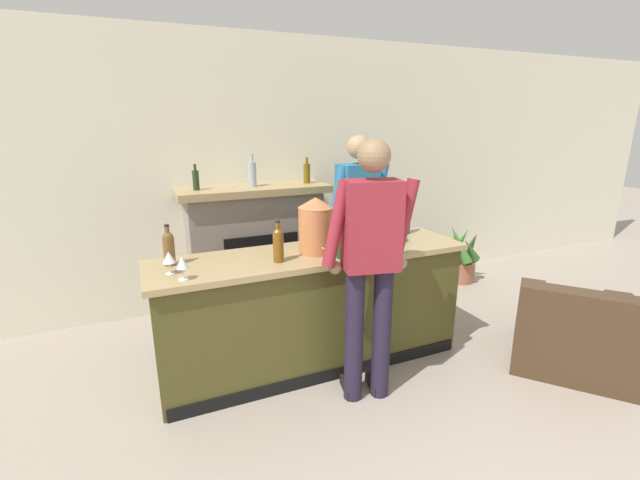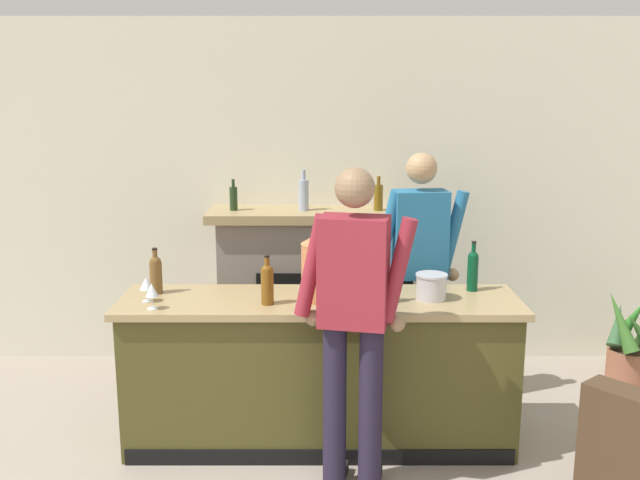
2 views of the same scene
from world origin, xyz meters
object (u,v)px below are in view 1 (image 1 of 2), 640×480
(armchair_black, at_px, (573,338))
(wine_bottle_burgundy_dark, at_px, (341,239))
(fireplace_stone, at_px, (256,248))
(person_bartender, at_px, (357,222))
(copper_dispenser, at_px, (316,225))
(wine_bottle_chardonnay_pale, at_px, (278,243))
(wine_glass_front_left, at_px, (169,258))
(wine_bottle_merlot_tall, at_px, (407,218))
(wine_bottle_riesling_slim, at_px, (169,247))
(wine_glass_back_row, at_px, (182,263))
(ice_bucket_steel, at_px, (390,233))
(potted_plant_corner, at_px, (462,258))
(person_customer, at_px, (370,263))
(wine_bottle_cabernet_heavy, at_px, (363,233))

(armchair_black, height_order, wine_bottle_burgundy_dark, wine_bottle_burgundy_dark)
(fireplace_stone, height_order, person_bartender, person_bartender)
(fireplace_stone, distance_m, copper_dispenser, 1.37)
(wine_bottle_chardonnay_pale, distance_m, wine_glass_front_left, 0.73)
(wine_bottle_merlot_tall, bearing_deg, armchair_black, -48.89)
(wine_bottle_riesling_slim, bearing_deg, wine_glass_back_row, -81.28)
(person_bartender, relative_size, wine_bottle_chardonnay_pale, 5.98)
(wine_glass_back_row, bearing_deg, person_bartender, 24.89)
(ice_bucket_steel, height_order, wine_bottle_burgundy_dark, wine_bottle_burgundy_dark)
(wine_bottle_chardonnay_pale, distance_m, wine_bottle_burgundy_dark, 0.46)
(wine_bottle_riesling_slim, relative_size, wine_bottle_burgundy_dark, 0.89)
(copper_dispenser, distance_m, wine_bottle_chardonnay_pale, 0.35)
(wine_bottle_burgundy_dark, bearing_deg, wine_glass_back_row, 179.99)
(armchair_black, xyz_separation_m, wine_bottle_burgundy_dark, (-1.75, 0.66, 0.85))
(ice_bucket_steel, relative_size, wine_glass_back_row, 1.25)
(potted_plant_corner, distance_m, ice_bucket_steel, 2.09)
(armchair_black, distance_m, person_customer, 1.90)
(ice_bucket_steel, height_order, wine_glass_front_left, ice_bucket_steel)
(armchair_black, height_order, copper_dispenser, copper_dispenser)
(fireplace_stone, bearing_deg, wine_bottle_merlot_tall, -44.68)
(wine_bottle_riesling_slim, bearing_deg, wine_bottle_chardonnay_pale, -18.00)
(wine_bottle_riesling_slim, height_order, wine_bottle_cabernet_heavy, same)
(person_bartender, height_order, wine_glass_front_left, person_bartender)
(fireplace_stone, relative_size, wine_glass_front_left, 10.57)
(wine_bottle_riesling_slim, height_order, wine_bottle_merlot_tall, wine_bottle_merlot_tall)
(armchair_black, bearing_deg, copper_dispenser, 155.30)
(fireplace_stone, distance_m, wine_glass_back_row, 1.74)
(wine_bottle_burgundy_dark, bearing_deg, wine_bottle_chardonnay_pale, 167.63)
(potted_plant_corner, bearing_deg, wine_bottle_merlot_tall, -150.57)
(wine_bottle_riesling_slim, bearing_deg, wine_glass_front_left, -95.06)
(potted_plant_corner, bearing_deg, wine_bottle_burgundy_dark, -152.21)
(fireplace_stone, bearing_deg, armchair_black, -46.69)
(wine_bottle_burgundy_dark, bearing_deg, wine_bottle_merlot_tall, 24.93)
(wine_glass_front_left, bearing_deg, copper_dispenser, 2.71)
(copper_dispenser, distance_m, wine_bottle_cabernet_heavy, 0.38)
(armchair_black, xyz_separation_m, wine_bottle_riesling_slim, (-2.91, 0.99, 0.83))
(person_customer, relative_size, copper_dispenser, 4.28)
(person_customer, bearing_deg, wine_bottle_merlot_tall, 42.76)
(person_bartender, height_order, wine_glass_back_row, person_bartender)
(fireplace_stone, xyz_separation_m, wine_glass_back_row, (-0.86, -1.46, 0.41))
(wine_bottle_cabernet_heavy, relative_size, wine_bottle_chardonnay_pale, 0.97)
(person_customer, distance_m, wine_glass_front_left, 1.32)
(potted_plant_corner, bearing_deg, armchair_black, -104.84)
(armchair_black, relative_size, wine_bottle_cabernet_heavy, 4.12)
(person_customer, distance_m, wine_bottle_merlot_tall, 1.08)
(fireplace_stone, bearing_deg, potted_plant_corner, -6.38)
(wine_glass_back_row, bearing_deg, wine_glass_front_left, 114.44)
(fireplace_stone, height_order, armchair_black, fireplace_stone)
(wine_bottle_riesling_slim, relative_size, wine_bottle_merlot_tall, 0.90)
(wine_bottle_chardonnay_pale, bearing_deg, wine_bottle_merlot_tall, 12.79)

